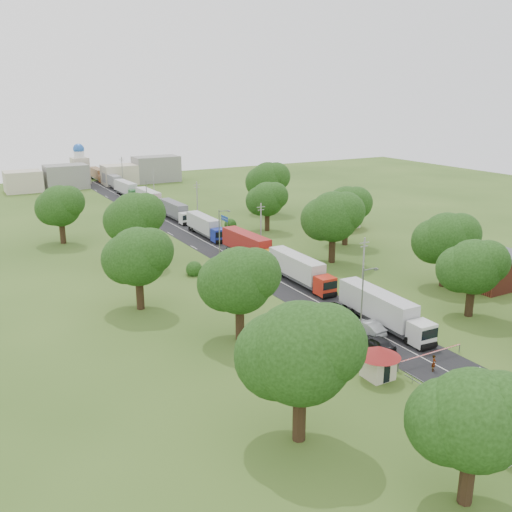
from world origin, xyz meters
TOP-DOWN VIEW (x-y plane):
  - ground at (0.00, 0.00)m, footprint 260.00×260.00m
  - road at (0.00, 20.00)m, footprint 8.00×200.00m
  - boom_barrier at (-1.36, -25.00)m, footprint 9.22×0.35m
  - guard_booth at (-7.20, -25.00)m, footprint 4.40×4.40m
  - kiosk at (-7.00, -40.00)m, footprint 2.30×2.30m
  - guard_rail at (-5.00, -35.00)m, footprint 0.10×17.00m
  - info_sign at (5.20, 35.00)m, footprint 0.12×3.10m
  - pole_1 at (5.50, -7.00)m, footprint 1.60×0.24m
  - pole_2 at (5.50, 21.00)m, footprint 1.60×0.24m
  - pole_3 at (5.50, 49.00)m, footprint 1.60×0.24m
  - pole_4 at (5.50, 77.00)m, footprint 1.60×0.24m
  - pole_5 at (5.50, 105.00)m, footprint 1.60×0.24m
  - lamp_0 at (-5.35, -20.00)m, footprint 2.03×0.22m
  - lamp_1 at (-5.35, 15.00)m, footprint 2.03×0.22m
  - lamp_2 at (-5.35, 50.00)m, footprint 2.03×0.22m
  - tree_2 at (13.99, -17.86)m, footprint 8.00×8.00m
  - tree_3 at (19.99, -7.84)m, footprint 8.80×8.80m
  - tree_4 at (12.99, 10.17)m, footprint 9.60×9.60m
  - tree_5 at (21.99, 18.16)m, footprint 8.80×8.80m
  - tree_6 at (14.99, 35.14)m, footprint 8.00×8.00m
  - tree_7 at (23.99, 50.17)m, footprint 9.60×9.60m
  - tree_8 at (-14.01, -41.86)m, footprint 8.00×8.00m
  - tree_9 at (-20.01, -29.83)m, footprint 9.60×9.60m
  - tree_10 at (-15.01, -9.84)m, footprint 8.80×8.80m
  - tree_11 at (-22.01, 5.16)m, footprint 8.80×8.80m
  - tree_12 at (-16.01, 25.17)m, footprint 9.60×9.60m
  - tree_13 at (-24.01, 45.16)m, footprint 8.80×8.80m
  - house_brick at (26.00, -12.00)m, footprint 8.60×6.60m
  - house_cream at (30.00, 30.00)m, footprint 10.08×10.08m
  - distant_town at (0.68, 110.00)m, footprint 52.00×8.00m
  - church at (-4.00, 118.00)m, footprint 5.00×5.00m
  - truck_0 at (1.91, -15.23)m, footprint 3.00×15.20m
  - truck_1 at (2.18, 3.39)m, footprint 2.70×14.89m
  - truck_2 at (1.95, 18.83)m, footprint 3.18×15.36m
  - truck_3 at (1.90, 37.03)m, footprint 2.59×14.17m
  - truck_4 at (2.28, 54.20)m, footprint 2.61×14.03m
  - truck_5 at (2.26, 71.19)m, footprint 2.73×14.71m
  - truck_6 at (1.63, 88.20)m, footprint 2.99×14.36m
  - truck_7 at (2.27, 104.50)m, footprint 2.77×14.18m
  - truck_8 at (2.06, 120.87)m, footprint 2.41×13.90m
  - car_lane_front at (-3.00, -20.00)m, footprint 2.03×4.80m
  - car_lane_mid at (-1.00, -16.02)m, footprint 1.88×4.94m
  - car_lane_rear at (-1.23, -9.23)m, footprint 2.76×5.89m
  - car_verge_near at (7.48, 13.87)m, footprint 2.48×5.17m
  - car_verge_far at (5.50, 29.86)m, footprint 1.94×4.38m
  - pedestrian_near at (-1.24, -26.73)m, footprint 0.75×0.68m
  - pedestrian_booth at (-5.90, -23.24)m, footprint 0.99×1.12m

SIDE VIEW (x-z plane):
  - ground at x=0.00m, z-range 0.00..0.00m
  - road at x=0.00m, z-range -0.02..0.02m
  - guard_rail at x=-5.00m, z-range -0.85..0.85m
  - car_verge_near at x=7.48m, z-range 0.00..1.42m
  - car_verge_far at x=5.50m, z-range 0.00..1.46m
  - car_lane_mid at x=-1.00m, z-range 0.00..1.61m
  - car_lane_front at x=-3.00m, z-range 0.00..1.62m
  - car_lane_rear at x=-1.23m, z-range 0.00..1.66m
  - pedestrian_near at x=-1.24m, z-range 0.00..1.73m
  - boom_barrier at x=-1.36m, z-range 0.30..1.48m
  - pedestrian_booth at x=-5.90m, z-range 0.00..1.93m
  - kiosk at x=-7.00m, z-range 0.02..2.43m
  - truck_8 at x=2.06m, z-range 0.12..3.97m
  - truck_4 at x=2.28m, z-range 0.12..4.00m
  - truck_7 at x=2.27m, z-range 0.12..4.04m
  - truck_3 at x=1.90m, z-range 0.12..4.05m
  - truck_6 at x=1.63m, z-range 0.12..4.09m
  - truck_5 at x=2.26m, z-range 0.12..4.20m
  - guard_booth at x=-7.20m, z-range 0.44..3.89m
  - truck_1 at x=2.18m, z-range 0.13..4.25m
  - truck_0 at x=1.91m, z-range 0.13..4.33m
  - truck_2 at x=1.95m, z-range 0.13..4.38m
  - house_brick at x=26.00m, z-range 0.05..5.25m
  - info_sign at x=5.20m, z-range 0.95..5.05m
  - distant_town at x=0.68m, z-range -0.51..7.49m
  - house_cream at x=30.00m, z-range 0.74..6.54m
  - pole_1 at x=5.50m, z-range 0.18..9.18m
  - pole_2 at x=5.50m, z-range 0.18..9.18m
  - pole_3 at x=5.50m, z-range 0.18..9.18m
  - pole_4 at x=5.50m, z-range 0.18..9.18m
  - pole_5 at x=5.50m, z-range 0.18..9.18m
  - church at x=-4.00m, z-range -0.76..11.54m
  - lamp_0 at x=-5.35m, z-range 0.55..10.55m
  - lamp_1 at x=-5.35m, z-range 0.55..10.55m
  - lamp_2 at x=-5.35m, z-range 0.55..10.55m
  - tree_2 at x=13.99m, z-range 1.55..11.65m
  - tree_6 at x=14.99m, z-range 1.55..11.65m
  - tree_8 at x=-14.01m, z-range 1.55..11.65m
  - tree_3 at x=19.99m, z-range 1.69..12.76m
  - tree_5 at x=21.99m, z-range 1.69..12.76m
  - tree_10 at x=-15.01m, z-range 1.69..12.76m
  - tree_11 at x=-22.01m, z-range 1.69..12.76m
  - tree_13 at x=-24.01m, z-range 1.69..12.76m
  - tree_4 at x=12.99m, z-range 1.83..13.88m
  - tree_7 at x=23.99m, z-range 1.83..13.88m
  - tree_9 at x=-20.01m, z-range 1.83..13.88m
  - tree_12 at x=-16.01m, z-range 1.83..13.88m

